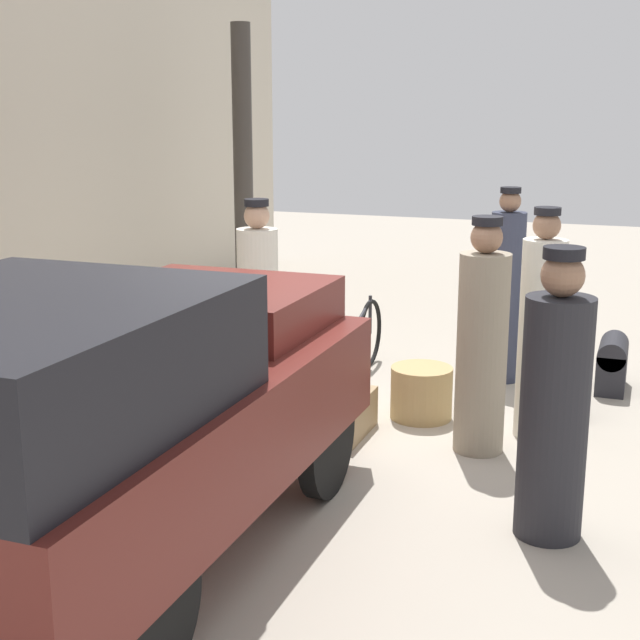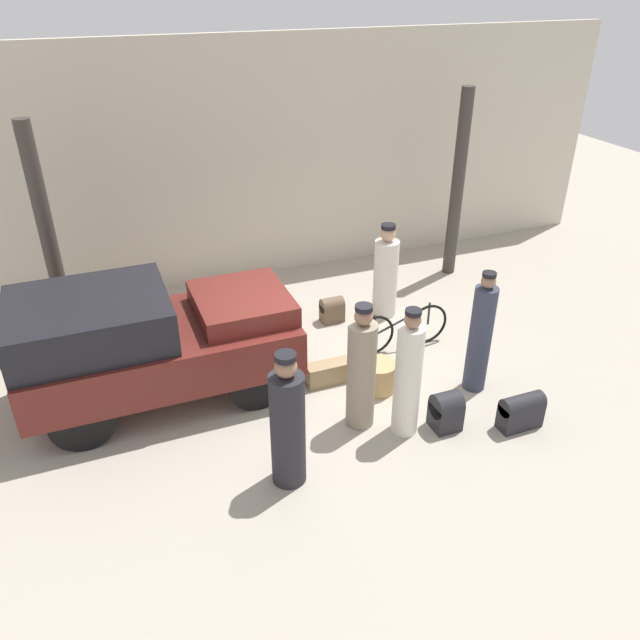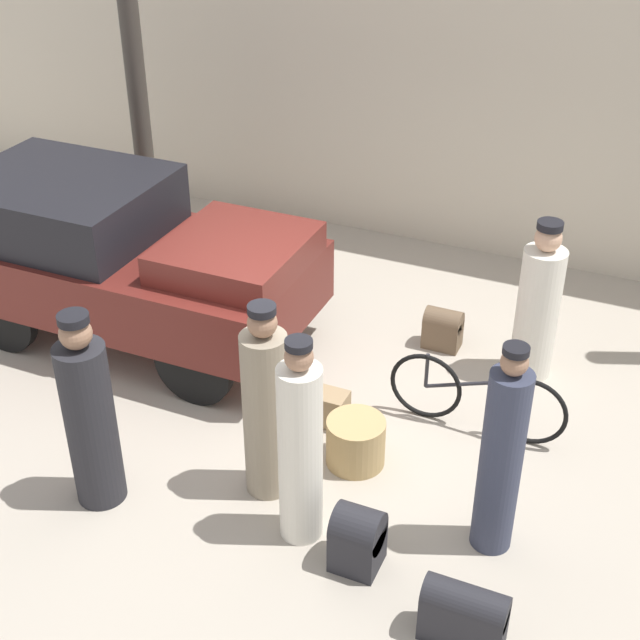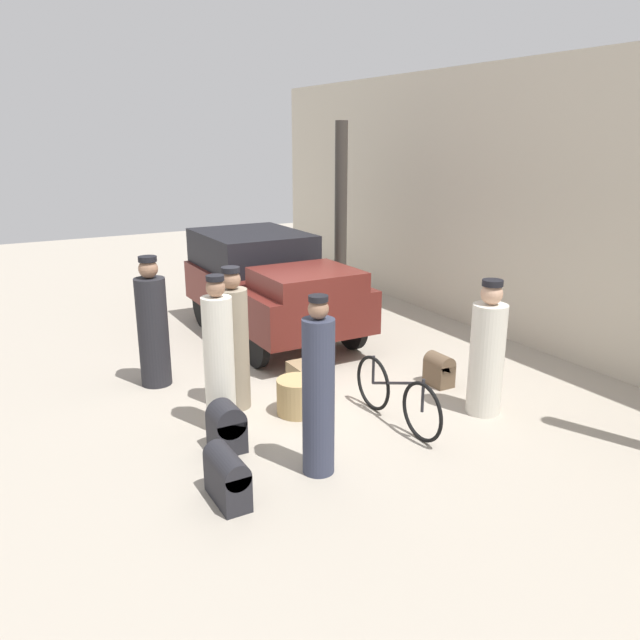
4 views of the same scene
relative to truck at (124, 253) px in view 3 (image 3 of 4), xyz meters
The scene contains 15 objects.
ground_plane 2.49m from the truck, 14.43° to the right, with size 30.00×30.00×0.00m, color #A89E8E.
station_building_facade 4.34m from the truck, 57.54° to the left, with size 16.00×0.15×4.50m.
canopy_pillar_left 2.51m from the truck, 117.59° to the left, with size 0.24×0.24×3.62m.
truck is the anchor object (origin of this frame).
bicycle 3.97m from the truck, ahead, with size 1.68×0.04×0.75m.
wicker_basket 3.33m from the truck, 18.99° to the right, with size 0.53×0.53×0.45m.
porter_with_bicycle 3.01m from the truck, 33.53° to the right, with size 0.39×0.39×1.82m.
porter_carrying_trunk 3.62m from the truck, 34.22° to the right, with size 0.35×0.35×1.86m.
conductor_in_dark_uniform 4.31m from the truck, 13.14° to the left, with size 0.42×0.42×1.70m.
porter_standing_middle 4.69m from the truck, 19.02° to the right, with size 0.33×0.33×1.88m.
porter_lifting_near_truck 2.65m from the truck, 61.83° to the right, with size 0.42×0.42×1.81m.
trunk_barrel_dark 4.21m from the truck, 31.66° to the right, with size 0.37×0.35×0.55m.
trunk_wicker_pale 3.48m from the truck, 18.43° to the left, with size 0.39×0.26×0.45m.
suitcase_tan_flat 5.20m from the truck, 29.59° to the right, with size 0.60×0.26×0.51m.
suitcase_small_leather 2.66m from the truck, 14.21° to the right, with size 0.68×0.26×0.33m.
Camera 3 is at (3.03, -6.25, 5.29)m, focal length 50.00 mm.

